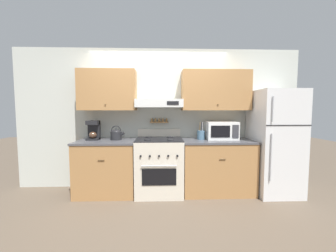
{
  "coord_description": "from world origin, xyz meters",
  "views": [
    {
      "loc": [
        0.02,
        -3.15,
        1.43
      ],
      "look_at": [
        0.15,
        0.28,
        1.17
      ],
      "focal_mm": 22.0,
      "sensor_mm": 36.0,
      "label": 1
    }
  ],
  "objects": [
    {
      "name": "counter_left",
      "position": [
        -0.9,
        0.35,
        0.46
      ],
      "size": [
        1.0,
        0.69,
        0.92
      ],
      "color": "#AD7A47",
      "rests_on": "ground_plane"
    },
    {
      "name": "ground_plane",
      "position": [
        0.0,
        0.0,
        0.0
      ],
      "size": [
        16.0,
        16.0,
        0.0
      ],
      "primitive_type": "plane",
      "color": "brown"
    },
    {
      "name": "refrigerator",
      "position": [
        1.98,
        0.28,
        0.88
      ],
      "size": [
        0.71,
        0.79,
        1.77
      ],
      "color": "white",
      "rests_on": "ground_plane"
    },
    {
      "name": "microwave",
      "position": [
        1.1,
        0.45,
        1.07
      ],
      "size": [
        0.54,
        0.38,
        0.31
      ],
      "color": "white",
      "rests_on": "counter_right"
    },
    {
      "name": "utensil_crock",
      "position": [
        0.74,
        0.43,
        1.0
      ],
      "size": [
        0.14,
        0.14,
        0.31
      ],
      "color": "slate",
      "rests_on": "counter_right"
    },
    {
      "name": "stove_range",
      "position": [
        0.0,
        0.32,
        0.48
      ],
      "size": [
        0.79,
        0.72,
        1.08
      ],
      "color": "beige",
      "rests_on": "ground_plane"
    },
    {
      "name": "coffee_maker",
      "position": [
        -1.14,
        0.46,
        1.08
      ],
      "size": [
        0.2,
        0.2,
        0.34
      ],
      "color": "black",
      "rests_on": "counter_left"
    },
    {
      "name": "tea_kettle",
      "position": [
        -0.75,
        0.43,
        1.01
      ],
      "size": [
        0.25,
        0.19,
        0.25
      ],
      "color": "#232326",
      "rests_on": "counter_left"
    },
    {
      "name": "wall_back",
      "position": [
        0.05,
        0.64,
        1.44
      ],
      "size": [
        5.2,
        0.46,
        2.55
      ],
      "color": "silver",
      "rests_on": "ground_plane"
    },
    {
      "name": "counter_right",
      "position": [
        1.01,
        0.35,
        0.46
      ],
      "size": [
        1.22,
        0.69,
        0.92
      ],
      "color": "#AD7A47",
      "rests_on": "ground_plane"
    }
  ]
}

